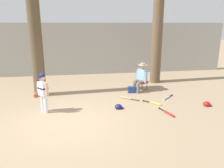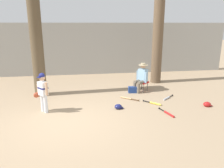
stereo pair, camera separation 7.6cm
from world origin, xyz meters
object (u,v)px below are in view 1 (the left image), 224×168
tree_near_player (35,29)px  bat_red_barrel (168,113)px  bat_aluminum_silver (167,98)px  batting_helmet_red (207,104)px  bat_yellow_trainer (154,103)px  folding_stool (142,82)px  young_ballplayer (43,90)px  batting_helmet_navy (118,107)px  seated_spectator (141,77)px  handbag_beside_stool (132,90)px  bat_wood_tan (127,98)px  tree_behind_spectator (157,37)px

tree_near_player → bat_red_barrel: 5.68m
bat_aluminum_silver → batting_helmet_red: (1.06, -0.97, 0.04)m
bat_red_barrel → bat_yellow_trainer: bearing=98.1°
bat_aluminum_silver → bat_yellow_trainer: bearing=-145.7°
folding_stool → bat_yellow_trainer: bearing=-91.4°
young_ballplayer → batting_helmet_navy: 2.54m
seated_spectator → bat_yellow_trainer: seated_spectator is taller
young_ballplayer → handbag_beside_stool: young_ballplayer is taller
seated_spectator → bat_wood_tan: bearing=-130.9°
folding_stool → bat_red_barrel: folding_stool is taller
tree_behind_spectator → bat_yellow_trainer: size_ratio=8.87×
bat_aluminum_silver → bat_wood_tan: bearing=172.6°
seated_spectator → bat_yellow_trainer: size_ratio=2.12×
young_ballplayer → batting_helmet_navy: young_ballplayer is taller
bat_wood_tan → seated_spectator: bearing=49.1°
tree_behind_spectator → seated_spectator: (-1.13, -1.35, -1.56)m
handbag_beside_stool → bat_wood_tan: 0.84m
seated_spectator → batting_helmet_red: bearing=-49.2°
handbag_beside_stool → batting_helmet_navy: size_ratio=1.14×
seated_spectator → batting_helmet_red: (1.79, -2.07, -0.56)m
young_ballplayer → bat_yellow_trainer: bearing=2.2°
handbag_beside_stool → batting_helmet_navy: handbag_beside_stool is taller
bat_aluminum_silver → batting_helmet_navy: batting_helmet_navy is taller
tree_near_player → batting_helmet_navy: tree_near_player is taller
bat_aluminum_silver → bat_yellow_trainer: same height
bat_yellow_trainer → bat_wood_tan: (-0.82, 0.67, 0.00)m
handbag_beside_stool → batting_helmet_navy: bearing=-118.2°
bat_red_barrel → batting_helmet_red: (1.62, 0.46, 0.04)m
bat_red_barrel → folding_stool: bearing=92.1°
batting_helmet_navy → bat_wood_tan: bearing=60.5°
tree_behind_spectator → tree_near_player: bearing=-167.0°
handbag_beside_stool → bat_aluminum_silver: (1.15, -0.95, -0.10)m
tree_behind_spectator → batting_helmet_navy: size_ratio=16.89×
folding_stool → young_ballplayer: bearing=-155.0°
bat_wood_tan → young_ballplayer: bearing=-164.5°
folding_stool → handbag_beside_stool: size_ratio=1.65×
handbag_beside_stool → batting_helmet_navy: (-0.90, -1.67, -0.06)m
tree_behind_spectator → seated_spectator: tree_behind_spectator is taller
young_ballplayer → seated_spectator: 4.13m
young_ballplayer → bat_yellow_trainer: (3.79, 0.15, -0.71)m
tree_behind_spectator → handbag_beside_stool: size_ratio=14.79×
young_ballplayer → bat_aluminum_silver: (4.49, 0.62, -0.71)m
tree_behind_spectator → seated_spectator: bearing=-129.8°
tree_near_player → bat_aluminum_silver: bearing=-14.3°
bat_aluminum_silver → folding_stool: bearing=119.5°
bat_yellow_trainer → bat_red_barrel: 0.96m
handbag_beside_stool → bat_yellow_trainer: handbag_beside_stool is taller
tree_near_player → batting_helmet_navy: size_ratio=19.38×
bat_red_barrel → bat_wood_tan: bearing=120.5°
batting_helmet_navy → tree_near_player: bearing=145.2°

